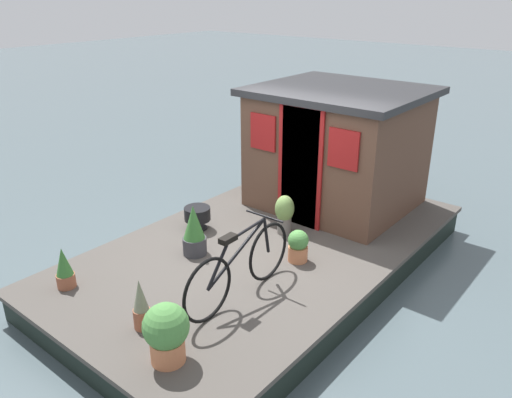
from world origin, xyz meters
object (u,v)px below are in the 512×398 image
at_px(potted_plant_fern, 285,213).
at_px(charcoal_grill, 197,214).
at_px(houseboat_cabin, 337,147).
at_px(potted_plant_mint, 64,269).
at_px(potted_plant_sage, 166,332).
at_px(bicycle, 240,267).
at_px(potted_plant_lavender, 194,231).
at_px(potted_plant_succulent, 298,246).
at_px(potted_plant_basil, 141,305).

height_order(potted_plant_fern, charcoal_grill, potted_plant_fern).
height_order(houseboat_cabin, potted_plant_mint, houseboat_cabin).
bearing_deg(potted_plant_fern, potted_plant_sage, -165.40).
relative_size(bicycle, charcoal_grill, 4.67).
height_order(bicycle, potted_plant_lavender, bicycle).
bearing_deg(potted_plant_mint, potted_plant_fern, -22.55).
relative_size(bicycle, potted_plant_sage, 2.90).
distance_m(bicycle, potted_plant_succulent, 1.09).
distance_m(houseboat_cabin, bicycle, 3.06).
bearing_deg(houseboat_cabin, potted_plant_mint, 164.88).
relative_size(potted_plant_basil, potted_plant_fern, 0.99).
bearing_deg(potted_plant_fern, potted_plant_mint, 157.45).
height_order(potted_plant_succulent, potted_plant_sage, potted_plant_sage).
bearing_deg(houseboat_cabin, potted_plant_lavender, 168.67).
distance_m(potted_plant_fern, charcoal_grill, 1.23).
xyz_separation_m(bicycle, potted_plant_mint, (-1.09, 1.68, -0.15)).
distance_m(bicycle, potted_plant_fern, 1.69).
bearing_deg(potted_plant_lavender, bicycle, -109.15).
bearing_deg(potted_plant_succulent, potted_plant_fern, 48.71).
height_order(potted_plant_lavender, charcoal_grill, potted_plant_lavender).
height_order(potted_plant_mint, potted_plant_basil, potted_plant_basil).
bearing_deg(potted_plant_basil, potted_plant_mint, 92.99).
height_order(houseboat_cabin, potted_plant_fern, houseboat_cabin).
relative_size(potted_plant_sage, charcoal_grill, 1.61).
xyz_separation_m(potted_plant_sage, potted_plant_basil, (0.17, 0.57, -0.06)).
bearing_deg(bicycle, charcoal_grill, 59.91).
relative_size(bicycle, potted_plant_succulent, 4.16).
xyz_separation_m(potted_plant_succulent, charcoal_grill, (-0.15, 1.62, 0.01)).
bearing_deg(charcoal_grill, potted_plant_succulent, -84.83).
height_order(potted_plant_succulent, charcoal_grill, potted_plant_succulent).
relative_size(potted_plant_basil, potted_plant_lavender, 0.82).
distance_m(houseboat_cabin, potted_plant_succulent, 2.10).
height_order(bicycle, potted_plant_fern, bicycle).
xyz_separation_m(potted_plant_basil, potted_plant_lavender, (1.41, 0.69, 0.06)).
bearing_deg(potted_plant_sage, potted_plant_mint, 86.91).
relative_size(potted_plant_mint, potted_plant_lavender, 0.74).
bearing_deg(houseboat_cabin, potted_plant_sage, -169.83).
bearing_deg(houseboat_cabin, charcoal_grill, 153.56).
height_order(potted_plant_succulent, potted_plant_lavender, potted_plant_lavender).
height_order(houseboat_cabin, potted_plant_basil, houseboat_cabin).
relative_size(potted_plant_succulent, potted_plant_lavender, 0.62).
relative_size(bicycle, potted_plant_basil, 3.11).
bearing_deg(bicycle, potted_plant_succulent, -1.26).
bearing_deg(potted_plant_lavender, potted_plant_basil, -153.86).
bearing_deg(potted_plant_sage, potted_plant_lavender, 38.65).
height_order(bicycle, potted_plant_sage, bicycle).
distance_m(houseboat_cabin, potted_plant_mint, 4.24).
xyz_separation_m(bicycle, potted_plant_fern, (1.59, 0.57, -0.08)).
height_order(bicycle, potted_plant_succulent, bicycle).
bearing_deg(potted_plant_lavender, charcoal_grill, 42.36).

